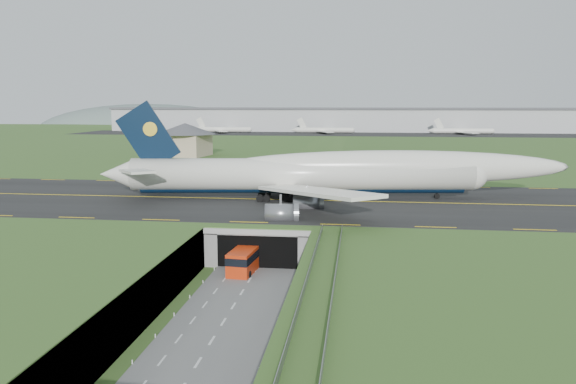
# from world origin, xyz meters

# --- Properties ---
(ground) EXTENTS (900.00, 900.00, 0.00)m
(ground) POSITION_xyz_m (0.00, 0.00, 0.00)
(ground) COLOR #315421
(ground) RESTS_ON ground
(airfield_deck) EXTENTS (800.00, 800.00, 6.00)m
(airfield_deck) POSITION_xyz_m (0.00, 0.00, 3.00)
(airfield_deck) COLOR gray
(airfield_deck) RESTS_ON ground
(trench_road) EXTENTS (12.00, 75.00, 0.20)m
(trench_road) POSITION_xyz_m (0.00, -7.50, 0.10)
(trench_road) COLOR slate
(trench_road) RESTS_ON ground
(taxiway) EXTENTS (800.00, 44.00, 0.18)m
(taxiway) POSITION_xyz_m (0.00, 33.00, 6.09)
(taxiway) COLOR black
(taxiway) RESTS_ON airfield_deck
(tunnel_portal) EXTENTS (17.00, 22.30, 6.00)m
(tunnel_portal) POSITION_xyz_m (0.00, 16.71, 3.33)
(tunnel_portal) COLOR gray
(tunnel_portal) RESTS_ON ground
(guideway) EXTENTS (3.00, 53.00, 7.05)m
(guideway) POSITION_xyz_m (11.00, -19.11, 5.32)
(guideway) COLOR #A8A8A3
(guideway) RESTS_ON ground
(jumbo_jet) EXTENTS (88.94, 57.83, 19.28)m
(jumbo_jet) POSITION_xyz_m (10.11, 35.00, 11.18)
(jumbo_jet) COLOR silver
(jumbo_jet) RESTS_ON ground
(shuttle_tram) EXTENTS (4.00, 8.74, 3.43)m
(shuttle_tram) POSITION_xyz_m (-1.49, 6.25, 1.88)
(shuttle_tram) COLOR red
(shuttle_tram) RESTS_ON ground
(service_building) EXTENTS (23.65, 23.65, 11.52)m
(service_building) POSITION_xyz_m (-45.46, 118.67, 12.82)
(service_building) COLOR tan
(service_building) RESTS_ON ground
(cargo_terminal) EXTENTS (320.00, 67.00, 15.60)m
(cargo_terminal) POSITION_xyz_m (-0.01, 299.41, 13.96)
(cargo_terminal) COLOR #B2B2B2
(cargo_terminal) RESTS_ON ground
(distant_hills) EXTENTS (700.00, 91.00, 60.00)m
(distant_hills) POSITION_xyz_m (64.38, 430.00, -4.00)
(distant_hills) COLOR slate
(distant_hills) RESTS_ON ground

